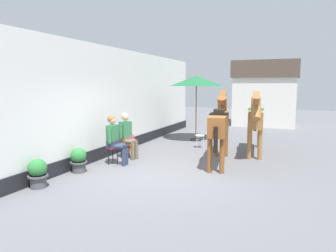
% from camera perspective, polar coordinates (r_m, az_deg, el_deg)
% --- Properties ---
extents(ground_plane, '(40.00, 40.00, 0.00)m').
position_cam_1_polar(ground_plane, '(10.71, 5.66, -4.51)').
color(ground_plane, slate).
extents(pub_facade_wall, '(0.34, 14.00, 3.40)m').
position_cam_1_polar(pub_facade_wall, '(10.20, -10.61, 3.52)').
color(pub_facade_wall, white).
rests_on(pub_facade_wall, ground_plane).
extents(distant_cottage, '(3.40, 2.60, 3.50)m').
position_cam_1_polar(distant_cottage, '(18.04, 17.35, 5.83)').
color(distant_cottage, silver).
rests_on(distant_cottage, ground_plane).
extents(seated_visitor_near, '(0.61, 0.49, 1.39)m').
position_cam_1_polar(seated_visitor_near, '(8.84, -9.73, -2.03)').
color(seated_visitor_near, red).
rests_on(seated_visitor_near, ground_plane).
extents(seated_visitor_far, '(0.61, 0.48, 1.39)m').
position_cam_1_polar(seated_visitor_far, '(9.56, -7.50, -1.27)').
color(seated_visitor_far, gold).
rests_on(seated_visitor_far, ground_plane).
extents(saddled_horse_near, '(0.78, 2.98, 2.06)m').
position_cam_1_polar(saddled_horse_near, '(8.98, 9.37, 0.59)').
color(saddled_horse_near, brown).
rests_on(saddled_horse_near, ground_plane).
extents(saddled_horse_far, '(0.69, 2.99, 2.06)m').
position_cam_1_polar(saddled_horse_far, '(10.45, 15.66, 1.38)').
color(saddled_horse_far, '#9E6B38').
rests_on(saddled_horse_far, ground_plane).
extents(flower_planter_nearest, '(0.43, 0.43, 0.64)m').
position_cam_1_polar(flower_planter_nearest, '(7.42, -22.67, -7.86)').
color(flower_planter_nearest, '#4C4C51').
rests_on(flower_planter_nearest, ground_plane).
extents(flower_planter_inner_near, '(0.43, 0.43, 0.64)m').
position_cam_1_polar(flower_planter_inner_near, '(8.35, -16.01, -5.88)').
color(flower_planter_inner_near, '#4C4C51').
rests_on(flower_planter_inner_near, ground_plane).
extents(flower_planter_farthest, '(0.43, 0.43, 0.64)m').
position_cam_1_polar(flower_planter_farthest, '(10.52, -7.14, -2.90)').
color(flower_planter_farthest, '#A85638').
rests_on(flower_planter_farthest, ground_plane).
extents(cafe_parasol, '(2.10, 2.10, 2.58)m').
position_cam_1_polar(cafe_parasol, '(12.44, 5.20, 8.12)').
color(cafe_parasol, black).
rests_on(cafe_parasol, ground_plane).
extents(spare_stool_white, '(0.32, 0.32, 0.46)m').
position_cam_1_polar(spare_stool_white, '(11.13, 5.81, -1.96)').
color(spare_stool_white, white).
rests_on(spare_stool_white, ground_plane).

